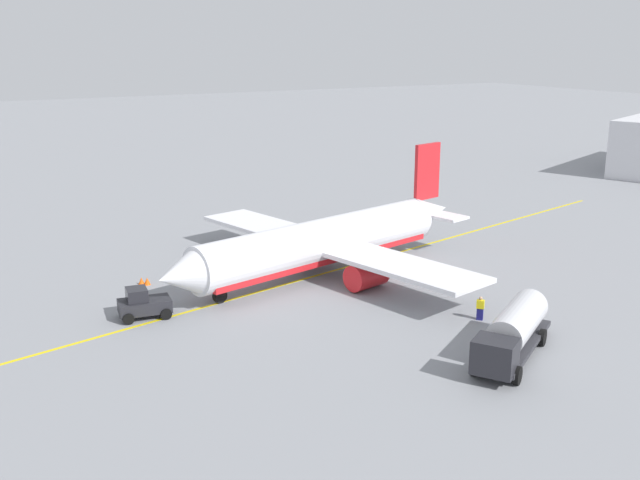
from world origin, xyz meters
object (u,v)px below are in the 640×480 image
pushback_tug (143,304)px  safety_cone_wingtip (147,281)px  airplane (324,243)px  refueling_worker (480,309)px  fuel_tanker (513,331)px  safety_cone_nose (141,281)px

pushback_tug → safety_cone_wingtip: 7.37m
airplane → pushback_tug: airplane is taller
safety_cone_wingtip → refueling_worker: bearing=133.6°
fuel_tanker → airplane: bearing=-85.5°
fuel_tanker → safety_cone_wingtip: (15.48, -24.92, -1.42)m
airplane → safety_cone_wingtip: size_ratio=53.20×
airplane → refueling_worker: airplane is taller
pushback_tug → refueling_worker: pushback_tug is taller
fuel_tanker → safety_cone_nose: size_ratio=17.18×
pushback_tug → refueling_worker: size_ratio=2.24×
airplane → fuel_tanker: (-1.63, 20.51, -0.96)m
safety_cone_wingtip → safety_cone_nose: bearing=-39.9°
safety_cone_nose → pushback_tug: bearing=74.7°
airplane → refueling_worker: size_ratio=18.57×
pushback_tug → safety_cone_nose: size_ratio=6.63×
fuel_tanker → safety_cone_nose: 29.84m
pushback_tug → safety_cone_nose: bearing=-105.3°
pushback_tug → fuel_tanker: bearing=134.8°
pushback_tug → refueling_worker: bearing=149.4°
airplane → safety_cone_nose: (14.22, -4.73, -2.39)m
fuel_tanker → pushback_tug: size_ratio=2.59×
fuel_tanker → safety_cone_wingtip: size_ratio=16.67×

